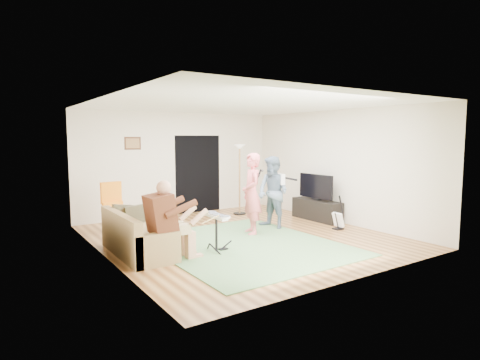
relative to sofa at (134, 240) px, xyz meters
name	(u,v)px	position (x,y,z in m)	size (l,w,h in m)	color
floor	(242,237)	(2.28, 0.01, -0.25)	(6.00, 6.00, 0.00)	brown
walls	(242,172)	(2.28, 0.01, 1.10)	(5.50, 6.00, 2.70)	beige
ceiling	(242,104)	(2.28, 0.01, 2.45)	(6.00, 6.00, 0.00)	white
window_blinds	(101,167)	(-0.46, 0.21, 1.30)	(2.05, 2.05, 0.00)	brown
doorway	(198,174)	(2.83, 3.00, 0.80)	(2.10, 2.10, 0.00)	black
picture_frame	(133,143)	(1.03, 3.00, 1.65)	(0.42, 0.03, 0.32)	#3F2314
area_rug	(244,245)	(1.94, -0.58, -0.24)	(3.20, 3.80, 0.02)	#527E4D
sofa	(134,240)	(0.00, 0.00, 0.00)	(0.77, 1.87, 0.76)	olive
drummer	(171,229)	(0.41, -0.65, 0.27)	(0.88, 0.49, 1.35)	#5A2C19
drum_kit	(216,235)	(1.28, -0.65, 0.05)	(0.38, 0.68, 0.70)	black
singer	(252,194)	(2.59, 0.11, 0.61)	(0.63, 0.41, 1.72)	#DF6168
microphone	(259,173)	(2.79, 0.11, 1.03)	(0.06, 0.06, 0.24)	black
guitarist	(273,192)	(3.30, 0.29, 0.56)	(0.79, 0.62, 1.62)	slate
guitar_held	(280,179)	(3.50, 0.29, 0.85)	(0.12, 0.60, 0.26)	white
guitar_spare	(338,220)	(4.44, -0.63, -0.03)	(0.27, 0.25, 0.76)	black
torchiere_lamp	(240,167)	(3.61, 2.11, 1.02)	(0.33, 0.33, 1.86)	black
dining_chair	(115,215)	(0.18, 1.74, 0.14)	(0.52, 0.54, 1.10)	tan
tv_cabinet	(317,210)	(4.78, 0.40, 0.00)	(0.40, 1.40, 0.50)	black
television	(316,186)	(4.73, 0.40, 0.60)	(0.06, 1.09, 0.59)	black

